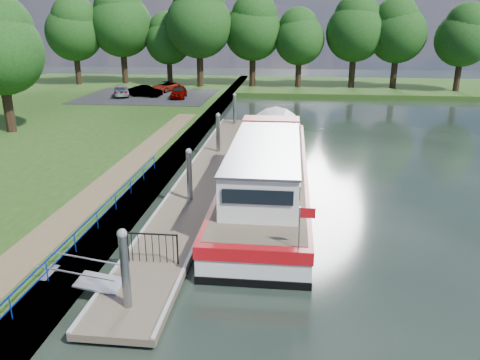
# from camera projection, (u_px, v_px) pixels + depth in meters

# --- Properties ---
(ground) EXTENTS (160.00, 160.00, 0.00)m
(ground) POSITION_uv_depth(u_px,v_px,m) (135.00, 308.00, 14.74)
(ground) COLOR black
(ground) RESTS_ON ground
(bank_edge) EXTENTS (1.10, 90.00, 0.78)m
(bank_edge) POSITION_uv_depth(u_px,v_px,m) (172.00, 161.00, 29.00)
(bank_edge) COLOR #473D2D
(bank_edge) RESTS_ON ground
(far_bank) EXTENTS (60.00, 18.00, 0.60)m
(far_bank) POSITION_uv_depth(u_px,v_px,m) (347.00, 87.00, 62.37)
(far_bank) COLOR #1F3E11
(far_bank) RESTS_ON ground
(footpath) EXTENTS (1.60, 40.00, 0.05)m
(footpath) POSITION_uv_depth(u_px,v_px,m) (98.00, 192.00, 22.47)
(footpath) COLOR brown
(footpath) RESTS_ON riverbank
(carpark) EXTENTS (14.00, 12.00, 0.06)m
(carpark) POSITION_uv_depth(u_px,v_px,m) (148.00, 96.00, 51.39)
(carpark) COLOR black
(carpark) RESTS_ON riverbank
(blue_fence) EXTENTS (0.04, 18.04, 0.72)m
(blue_fence) POSITION_uv_depth(u_px,v_px,m) (86.00, 226.00, 17.43)
(blue_fence) COLOR #0C2DBF
(blue_fence) RESTS_ON riverbank
(pontoon) EXTENTS (2.50, 30.00, 0.56)m
(pontoon) POSITION_uv_depth(u_px,v_px,m) (207.00, 175.00, 26.92)
(pontoon) COLOR brown
(pontoon) RESTS_ON ground
(mooring_piles) EXTENTS (0.30, 27.30, 3.55)m
(mooring_piles) POSITION_uv_depth(u_px,v_px,m) (206.00, 157.00, 26.57)
(mooring_piles) COLOR gray
(mooring_piles) RESTS_ON ground
(gangway) EXTENTS (2.58, 1.00, 0.92)m
(gangway) POSITION_uv_depth(u_px,v_px,m) (83.00, 279.00, 15.20)
(gangway) COLOR #A5A8AD
(gangway) RESTS_ON ground
(gate_panel) EXTENTS (1.85, 0.05, 1.15)m
(gate_panel) POSITION_uv_depth(u_px,v_px,m) (152.00, 244.00, 16.44)
(gate_panel) COLOR black
(gate_panel) RESTS_ON ground
(barge) EXTENTS (4.36, 21.15, 4.78)m
(barge) POSITION_uv_depth(u_px,v_px,m) (268.00, 167.00, 25.29)
(barge) COLOR black
(barge) RESTS_ON ground
(horizon_trees) EXTENTS (54.38, 10.03, 12.87)m
(horizon_trees) POSITION_uv_depth(u_px,v_px,m) (243.00, 27.00, 58.19)
(horizon_trees) COLOR #332316
(horizon_trees) RESTS_ON ground
(car_a) EXTENTS (1.95, 3.93, 1.29)m
(car_a) POSITION_uv_depth(u_px,v_px,m) (179.00, 92.00, 49.80)
(car_a) COLOR #999999
(car_a) RESTS_ON carpark
(car_b) EXTENTS (3.80, 2.03, 1.19)m
(car_b) POSITION_uv_depth(u_px,v_px,m) (145.00, 91.00, 50.69)
(car_b) COLOR #999999
(car_b) RESTS_ON carpark
(car_c) EXTENTS (2.85, 4.31, 1.16)m
(car_c) POSITION_uv_depth(u_px,v_px,m) (121.00, 91.00, 50.84)
(car_c) COLOR #999999
(car_c) RESTS_ON carpark
(car_d) EXTENTS (3.19, 4.38, 1.11)m
(car_d) POSITION_uv_depth(u_px,v_px,m) (166.00, 86.00, 54.61)
(car_d) COLOR #999999
(car_d) RESTS_ON carpark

